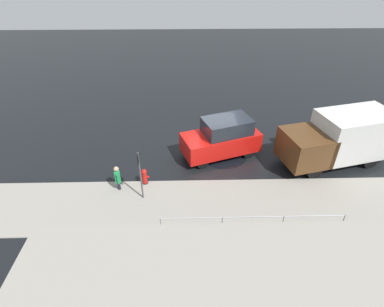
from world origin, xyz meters
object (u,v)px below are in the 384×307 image
at_px(pedestrian, 117,177).
at_px(fire_hydrant, 144,177).
at_px(sign_post, 140,169).
at_px(moving_hatchback, 222,138).
at_px(delivery_truck, 339,138).

bearing_deg(pedestrian, fire_hydrant, -163.75).
height_order(fire_hydrant, sign_post, sign_post).
bearing_deg(moving_hatchback, delivery_truck, 172.76).
relative_size(delivery_truck, fire_hydrant, 7.13).
bearing_deg(moving_hatchback, sign_post, 41.10).
xyz_separation_m(delivery_truck, fire_hydrant, (9.41, 1.57, -0.97)).
height_order(delivery_truck, fire_hydrant, delivery_truck).
height_order(moving_hatchback, pedestrian, moving_hatchback).
height_order(delivery_truck, sign_post, delivery_truck).
height_order(moving_hatchback, fire_hydrant, moving_hatchback).
bearing_deg(fire_hydrant, pedestrian, 16.25).
distance_m(delivery_truck, fire_hydrant, 9.59).
relative_size(moving_hatchback, pedestrian, 3.48).
height_order(moving_hatchback, delivery_truck, delivery_truck).
xyz_separation_m(moving_hatchback, sign_post, (3.75, 3.28, 0.55)).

